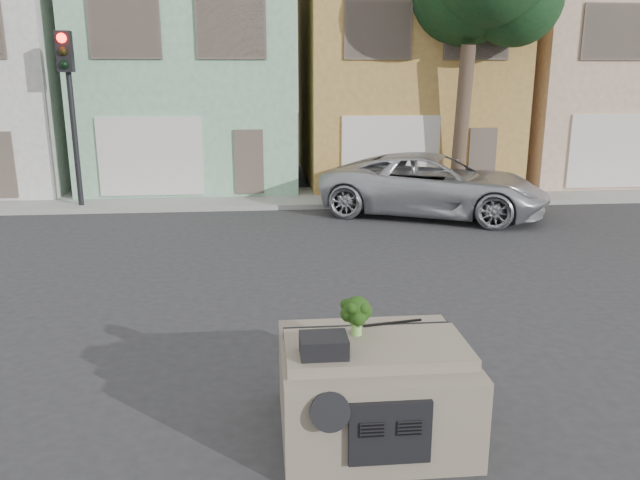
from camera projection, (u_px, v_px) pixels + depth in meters
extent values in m
plane|color=#303033|center=(339.00, 327.00, 9.85)|extent=(120.00, 120.00, 0.00)
cube|color=gray|center=(298.00, 198.00, 19.94)|extent=(40.00, 3.00, 0.15)
cube|color=#87BC96|center=(194.00, 78.00, 22.53)|extent=(7.20, 8.20, 7.55)
cube|color=#AF8541|center=(398.00, 78.00, 23.22)|extent=(7.20, 8.20, 7.55)
cube|color=#CFA98B|center=(590.00, 78.00, 23.90)|extent=(7.20, 8.20, 7.55)
imported|color=#B4B6BC|center=(432.00, 215.00, 17.81)|extent=(6.89, 5.23, 1.74)
cube|color=black|center=(72.00, 123.00, 17.76)|extent=(0.40, 0.40, 5.10)
cube|color=#153618|center=(465.00, 62.00, 18.66)|extent=(4.40, 4.00, 8.50)
cube|color=gray|center=(373.00, 386.00, 6.82)|extent=(2.00, 1.80, 1.12)
cube|color=black|center=(324.00, 345.00, 6.26)|extent=(0.48, 0.38, 0.20)
cube|color=black|center=(393.00, 323.00, 7.07)|extent=(0.69, 0.15, 0.02)
cube|color=black|center=(357.00, 315.00, 6.72)|extent=(0.51, 0.51, 0.45)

